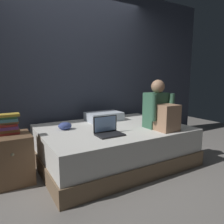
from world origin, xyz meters
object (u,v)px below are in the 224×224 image
clothes_pile (65,126)px  book_stack (8,124)px  person_sitting (160,110)px  bed (113,144)px  pillow (104,116)px  laptop (108,130)px  nightstand (11,159)px

clothes_pile → book_stack: bearing=-174.6°
person_sitting → clothes_pile: size_ratio=3.67×
bed → person_sitting: bearing=-39.1°
pillow → clothes_pile: pillow is taller
person_sitting → book_stack: 1.88m
laptop → bed: bearing=51.4°
clothes_pile → person_sitting: bearing=-28.0°
person_sitting → book_stack: size_ratio=2.73×
bed → laptop: laptop is taller
laptop → clothes_pile: bearing=125.8°
clothes_pile → bed: bearing=-17.1°
pillow → laptop: bearing=-115.1°
laptop → book_stack: book_stack is taller
clothes_pile → laptop: bearing=-54.2°
nightstand → clothes_pile: 0.74m
nightstand → person_sitting: bearing=-15.0°
bed → nightstand: bearing=176.6°
book_stack → clothes_pile: bearing=5.4°
bed → clothes_pile: bearing=162.9°
pillow → book_stack: book_stack is taller
bed → book_stack: (-1.30, 0.13, 0.42)m
laptop → pillow: size_ratio=0.57×
laptop → clothes_pile: size_ratio=1.79×
nightstand → person_sitting: size_ratio=0.85×
laptop → pillow: (0.36, 0.77, 0.01)m
book_stack → clothes_pile: book_stack is taller
bed → pillow: size_ratio=3.57×
nightstand → laptop: bearing=-20.8°
bed → clothes_pile: 0.72m
nightstand → person_sitting: 1.92m
nightstand → pillow: (1.40, 0.37, 0.30)m
bed → pillow: bearing=77.0°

